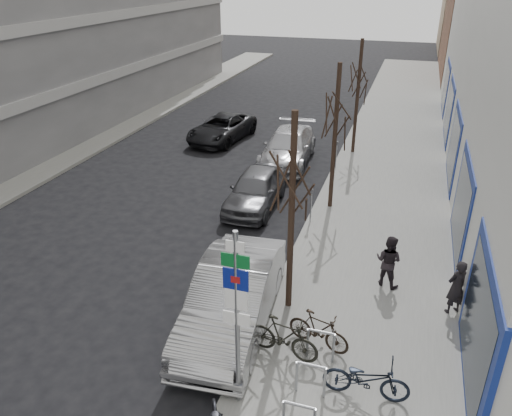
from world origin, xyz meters
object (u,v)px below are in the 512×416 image
Objects in this scene: meter_mid at (311,202)px; bike_far_inner at (319,330)px; parked_car_front at (233,298)px; parked_car_back at (288,147)px; highway_sign_pole at (237,311)px; tree_far at (360,70)px; parked_car_mid at (256,189)px; lane_car at (222,128)px; bike_mid_inner at (284,337)px; tree_mid at (337,103)px; meter_front at (267,289)px; pedestrian_near at (456,287)px; tree_near at (293,168)px; bike_mid_curb at (367,376)px; bike_rack at (311,376)px; meter_back at (336,152)px; pedestrian_far at (388,261)px.

meter_mid reaches higher than bike_far_inner.
parked_car_front reaches higher than parked_car_back.
tree_far is at bearing 89.31° from highway_sign_pole.
parked_car_back is (-1.60, 12.04, -0.10)m from parked_car_front.
meter_mid is 0.30× the size of parked_car_mid.
parked_car_back reaches higher than lane_car.
highway_sign_pole reaches higher than bike_mid_inner.
highway_sign_pole is 0.76× the size of tree_mid.
bike_mid_inner is at bearing 143.13° from bike_far_inner.
meter_mid is (-0.45, -8.00, -3.19)m from tree_far.
pedestrian_near is at bearing 18.11° from meter_front.
tree_near is 4.87m from bike_mid_curb.
bike_rack is 14.44m from parked_car_back.
bike_far_inner is 0.30× the size of parked_car_back.
bike_far_inner is at bearing 59.39° from highway_sign_pole.
bike_rack is (1.40, 0.61, -1.80)m from highway_sign_pole.
highway_sign_pole is at bearing -85.25° from meter_front.
highway_sign_pole is 1.86× the size of bike_rack.
highway_sign_pole is 0.76× the size of tree_far.
bike_mid_curb reaches higher than bike_far_inner.
parked_car_back reaches higher than parked_car_mid.
pedestrian_near reaches higher than meter_front.
tree_near is 13.00m from tree_far.
parked_car_back is at bearing 111.47° from meter_mid.
parked_car_front is (-1.20, -14.07, -3.24)m from tree_far.
tree_mid reaches higher than parked_car_front.
tree_near reaches higher than pedestrian_near.
meter_front is 6.84m from parked_car_mid.
meter_front reaches higher than bike_mid_inner.
meter_mid is 0.27× the size of lane_car.
parked_car_front reaches higher than bike_mid_curb.
tree_far reaches higher than pedestrian_near.
parked_car_front reaches higher than meter_back.
tree_near is 6.50m from tree_mid.
meter_mid is at bearing 95.14° from tree_near.
tree_mid is at bearing -60.94° from parked_car_back.
bike_far_inner is 0.30× the size of parked_car_front.
highway_sign_pole is at bearing -93.26° from tree_near.
parked_car_mid is 8.54m from pedestrian_near.
meter_mid is 0.24× the size of parked_car_front.
tree_far is 15.31m from bike_mid_inner.
meter_mid is (-0.25, 8.51, -1.54)m from highway_sign_pole.
bike_rack is at bearing -55.51° from lane_car.
parked_car_front reaches higher than bike_far_inner.
lane_car is (-6.52, 13.67, -0.25)m from meter_front.
pedestrian_near is 0.98× the size of pedestrian_far.
meter_mid is at bearing 15.88° from bike_mid_inner.
pedestrian_far is at bearing 33.48° from parked_car_front.
parked_car_front is 5.79m from pedestrian_near.
meter_mid is 1.00× the size of meter_back.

